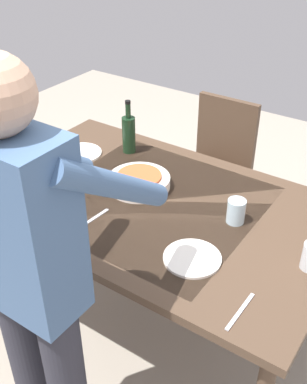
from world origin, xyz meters
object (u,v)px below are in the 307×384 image
Objects in this scene: person_server at (34,276)px; dinner_plate_far at (192,258)px; chair_near at (217,161)px; serving_bowl_pasta at (139,181)px; water_cup_near_right at (236,211)px; wine_glass_left at (10,161)px; water_cup_far_left at (34,152)px; dinner_plate_near at (80,153)px; wine_bottle at (129,133)px; dining_table at (153,213)px.

dinner_plate_far is at bearing -117.48° from person_server.
person_server reaches higher than chair_near.
serving_bowl_pasta is at bearing 89.88° from chair_near.
water_cup_near_right is (-0.51, 0.84, 0.31)m from chair_near.
dinner_plate_far is (-1.04, 0.01, -0.10)m from wine_glass_left.
chair_near is at bearing -58.86° from water_cup_near_right.
chair_near is 1.28m from dinner_plate_far.
chair_near is 10.24× the size of water_cup_far_left.
chair_near is 3.96× the size of dinner_plate_near.
wine_bottle is at bearing -67.66° from person_server.
serving_bowl_pasta is (0.20, -0.85, -0.15)m from person_server.
water_cup_far_left is at bearing -42.61° from person_server.
water_cup_near_right is 0.48× the size of dinner_plate_near.
chair_near is 6.03× the size of wine_glass_left.
chair_near is at bearing -114.07° from wine_bottle.
person_server reaches higher than dinner_plate_near.
person_server is at bearing 125.05° from dinner_plate_near.
wine_bottle reaches higher than dinner_plate_far.
water_cup_near_right is (-0.77, 0.26, -0.06)m from wine_bottle.
dining_table is 0.41m from water_cup_near_right.
wine_bottle is 2.69× the size of water_cup_near_right.
chair_near reaches higher than dinner_plate_far.
person_server is at bearing 144.05° from wine_glass_left.
serving_bowl_pasta is at bearing -151.72° from wine_glass_left.
wine_bottle is at bearing -135.02° from water_cup_far_left.
dinner_plate_far reaches higher than dining_table.
water_cup_near_right is at bearing -169.76° from dining_table.
chair_near is (0.12, -0.91, -0.18)m from dining_table.
dinner_plate_far is (-0.74, 0.58, -0.10)m from wine_bottle.
wine_bottle reaches higher than chair_near.
water_cup_far_left is (0.06, -0.20, -0.06)m from wine_glass_left.
serving_bowl_pasta is at bearing -26.23° from dining_table.
serving_bowl_pasta is (-0.26, 0.26, -0.08)m from wine_bottle.
chair_near is 0.89m from serving_bowl_pasta.
chair_near is at bearing -67.54° from dinner_plate_far.
person_server is at bearing 95.36° from dining_table.
person_server is at bearing 96.68° from chair_near.
wine_bottle is 1.96× the size of wine_glass_left.
chair_near is 3.96× the size of dinner_plate_far.
dinner_plate_far is at bearing 144.81° from dining_table.
wine_bottle reaches higher than water_cup_near_right.
wine_glass_left is 1.11m from water_cup_near_right.
wine_glass_left reaches higher than water_cup_near_right.
dining_table is at bearing 139.61° from wine_bottle.
person_server is at bearing 112.34° from wine_bottle.
person_server is at bearing 103.26° from serving_bowl_pasta.
person_server is at bearing 70.21° from water_cup_near_right.
person_server reaches higher than dining_table.
dining_table is 15.41× the size of water_cup_near_right.
dinner_plate_near is (0.59, -0.15, 0.07)m from dining_table.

